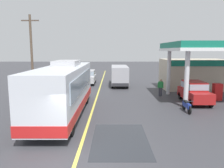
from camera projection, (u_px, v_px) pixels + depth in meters
ground at (100, 85)px, 28.90m from camera, size 120.00×120.00×0.00m
lane_divider_stripe at (98, 92)px, 23.96m from camera, size 0.16×50.00×0.01m
wet_puddle_patch at (120, 140)px, 11.11m from camera, size 2.76×4.59×0.01m
coach_bus_main at (64, 90)px, 15.25m from camera, size 2.60×11.04×3.69m
gas_station_roadside at (199, 67)px, 23.74m from camera, size 9.10×11.95×5.10m
car_at_pump at (194, 91)px, 18.86m from camera, size 1.70×4.20×1.82m
minibus_opposing_lane at (119, 74)px, 28.13m from camera, size 2.04×6.13×2.44m
motorcycle_parked_forecourt at (186, 106)px, 16.12m from camera, size 0.55×1.80×0.92m
pedestrian_near_pump at (160, 86)px, 21.67m from camera, size 0.55×0.22×1.66m
car_trailing_behind_bus at (88, 76)px, 29.51m from camera, size 1.70×4.20×1.82m
utility_pole_roadside at (31, 52)px, 23.38m from camera, size 1.80×0.24×8.05m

